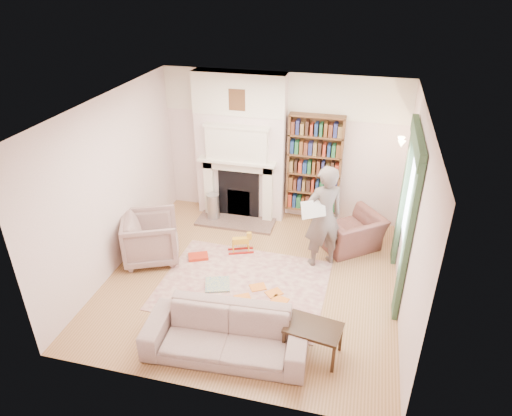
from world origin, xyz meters
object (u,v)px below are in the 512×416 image
(sofa, at_px, (226,334))
(rocking_horse, at_px, (241,243))
(man_reading, at_px, (324,217))
(paraffin_heater, at_px, (213,207))
(bookcase, at_px, (314,164))
(coffee_table, at_px, (313,340))
(armchair_left, at_px, (151,238))
(armchair_reading, at_px, (351,232))

(sofa, xyz_separation_m, rocking_horse, (-0.45, 2.27, -0.11))
(man_reading, bearing_deg, paraffin_heater, -55.13)
(bookcase, bearing_deg, coffee_table, -81.88)
(armchair_left, bearing_deg, coffee_table, -141.32)
(armchair_left, bearing_deg, bookcase, -75.17)
(paraffin_heater, distance_m, rocking_horse, 1.29)
(armchair_reading, distance_m, paraffin_heater, 2.69)
(armchair_reading, distance_m, sofa, 3.20)
(coffee_table, height_order, paraffin_heater, paraffin_heater)
(man_reading, distance_m, coffee_table, 2.15)
(bookcase, xyz_separation_m, armchair_left, (-2.44, -1.98, -0.77))
(armchair_reading, relative_size, paraffin_heater, 1.78)
(bookcase, relative_size, armchair_reading, 1.89)
(armchair_left, height_order, paraffin_heater, armchair_left)
(armchair_reading, xyz_separation_m, man_reading, (-0.45, -0.60, 0.57))
(rocking_horse, bearing_deg, paraffin_heater, 109.18)
(paraffin_heater, height_order, rocking_horse, paraffin_heater)
(rocking_horse, bearing_deg, bookcase, 33.64)
(sofa, bearing_deg, armchair_reading, 60.74)
(man_reading, relative_size, coffee_table, 2.53)
(paraffin_heater, bearing_deg, sofa, -68.62)
(paraffin_heater, relative_size, rocking_horse, 1.25)
(paraffin_heater, bearing_deg, bookcase, 14.22)
(armchair_left, bearing_deg, armchair_reading, -94.85)
(armchair_reading, relative_size, man_reading, 0.55)
(paraffin_heater, bearing_deg, armchair_left, -111.02)
(bookcase, bearing_deg, sofa, -98.90)
(bookcase, relative_size, coffee_table, 2.64)
(coffee_table, distance_m, paraffin_heater, 3.82)
(armchair_reading, relative_size, coffee_table, 1.40)
(armchair_left, height_order, rocking_horse, armchair_left)
(armchair_left, xyz_separation_m, sofa, (1.85, -1.74, -0.10))
(armchair_reading, xyz_separation_m, coffee_table, (-0.31, -2.64, -0.09))
(armchair_left, relative_size, rocking_horse, 2.03)
(man_reading, bearing_deg, armchair_left, -20.49)
(armchair_reading, height_order, sofa, armchair_reading)
(bookcase, height_order, armchair_left, bookcase)
(bookcase, xyz_separation_m, armchair_reading, (0.81, -0.84, -0.86))
(rocking_horse, bearing_deg, coffee_table, -74.06)
(sofa, distance_m, paraffin_heater, 3.49)
(armchair_reading, relative_size, rocking_horse, 2.22)
(man_reading, distance_m, rocking_horse, 1.55)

